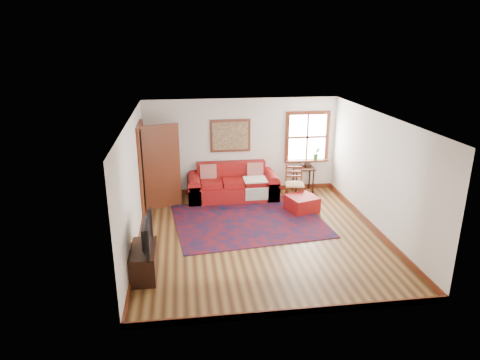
{
  "coord_description": "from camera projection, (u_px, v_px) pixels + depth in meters",
  "views": [
    {
      "loc": [
        -1.51,
        -8.0,
        3.97
      ],
      "look_at": [
        -0.34,
        0.6,
        1.05
      ],
      "focal_mm": 32.0,
      "sensor_mm": 36.0,
      "label": 1
    }
  ],
  "objects": [
    {
      "name": "window",
      "position": [
        308.0,
        142.0,
        11.33
      ],
      "size": [
        1.18,
        0.2,
        1.38
      ],
      "color": "white",
      "rests_on": "ground"
    },
    {
      "name": "room_envelope",
      "position": [
        261.0,
        160.0,
        8.46
      ],
      "size": [
        5.04,
        5.54,
        2.52
      ],
      "color": "silver",
      "rests_on": "ground"
    },
    {
      "name": "ground",
      "position": [
        260.0,
        236.0,
        8.97
      ],
      "size": [
        5.5,
        5.5,
        0.0
      ],
      "primitive_type": "plane",
      "color": "#412611",
      "rests_on": "ground"
    },
    {
      "name": "television",
      "position": [
        143.0,
        234.0,
        7.22
      ],
      "size": [
        0.13,
        0.99,
        0.57
      ],
      "primitive_type": "imported",
      "rotation": [
        0.0,
        0.0,
        1.57
      ],
      "color": "black",
      "rests_on": "media_cabinet"
    },
    {
      "name": "red_leather_sofa",
      "position": [
        233.0,
        187.0,
        11.01
      ],
      "size": [
        2.29,
        0.94,
        0.89
      ],
      "color": "maroon",
      "rests_on": "ground"
    },
    {
      "name": "persian_rug",
      "position": [
        249.0,
        221.0,
        9.69
      ],
      "size": [
        3.53,
        2.95,
        0.02
      ],
      "primitive_type": "cube",
      "rotation": [
        0.0,
        0.0,
        0.11
      ],
      "color": "#540C12",
      "rests_on": "ground"
    },
    {
      "name": "doorway",
      "position": [
        154.0,
        167.0,
        10.03
      ],
      "size": [
        0.89,
        1.08,
        2.14
      ],
      "color": "black",
      "rests_on": "ground"
    },
    {
      "name": "side_table",
      "position": [
        304.0,
        172.0,
        11.39
      ],
      "size": [
        0.55,
        0.42,
        0.67
      ],
      "color": "black",
      "rests_on": "ground"
    },
    {
      "name": "ladder_back_chair",
      "position": [
        294.0,
        182.0,
        10.68
      ],
      "size": [
        0.51,
        0.49,
        0.97
      ],
      "color": "tan",
      "rests_on": "ground"
    },
    {
      "name": "media_cabinet",
      "position": [
        144.0,
        261.0,
        7.43
      ],
      "size": [
        0.42,
        0.94,
        0.52
      ],
      "primitive_type": "cube",
      "color": "black",
      "rests_on": "ground"
    },
    {
      "name": "candle_hurricane",
      "position": [
        147.0,
        233.0,
        7.72
      ],
      "size": [
        0.12,
        0.12,
        0.18
      ],
      "color": "silver",
      "rests_on": "media_cabinet"
    },
    {
      "name": "framed_artwork",
      "position": [
        230.0,
        136.0,
        10.99
      ],
      "size": [
        1.05,
        0.07,
        0.85
      ],
      "color": "#602714",
      "rests_on": "ground"
    },
    {
      "name": "red_ottoman",
      "position": [
        302.0,
        203.0,
        10.22
      ],
      "size": [
        0.8,
        0.8,
        0.37
      ],
      "primitive_type": "cube",
      "rotation": [
        0.0,
        0.0,
        0.31
      ],
      "color": "maroon",
      "rests_on": "ground"
    }
  ]
}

